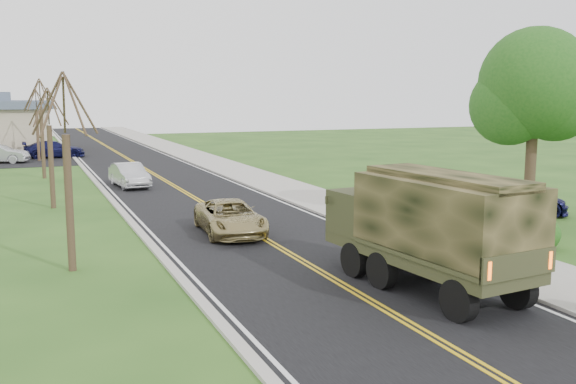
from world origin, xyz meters
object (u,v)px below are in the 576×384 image
suv_champagne (230,217)px  sedan_silver (129,175)px  pickup_navy (512,200)px  military_truck (430,223)px

suv_champagne → sedan_silver: bearing=100.5°
sedan_silver → pickup_navy: pickup_navy is taller
military_truck → sedan_silver: size_ratio=1.62×
military_truck → suv_champagne: bearing=101.1°
military_truck → pickup_navy: bearing=32.6°
suv_champagne → pickup_navy: pickup_navy is taller
military_truck → suv_champagne: military_truck is taller
military_truck → sedan_silver: (-4.44, 23.79, -1.22)m
military_truck → suv_champagne: (-2.83, 9.15, -1.26)m
suv_champagne → sedan_silver: 14.72m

